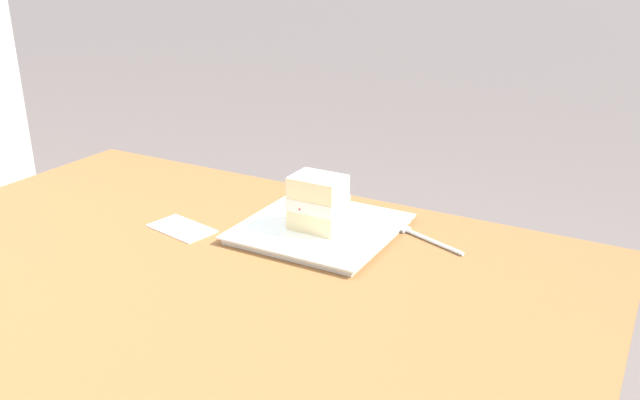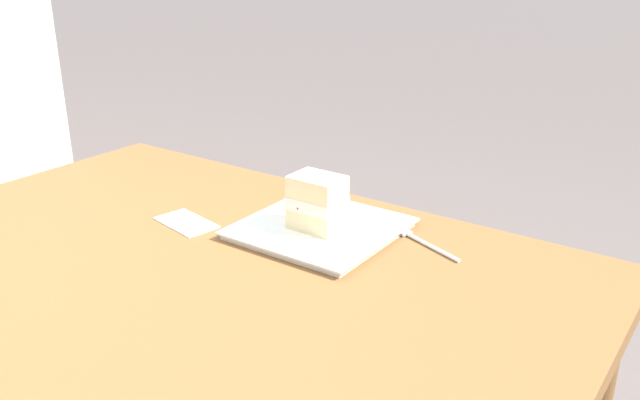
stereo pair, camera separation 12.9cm
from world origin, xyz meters
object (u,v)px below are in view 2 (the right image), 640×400
(dessert_fork, at_px, (422,242))
(paper_napkin, at_px, (186,223))
(cake_slice, at_px, (317,202))
(patio_table, at_px, (165,324))
(dessert_plate, at_px, (320,229))

(dessert_fork, relative_size, paper_napkin, 1.12)
(cake_slice, bearing_deg, patio_table, 71.16)
(paper_napkin, bearing_deg, patio_table, 125.92)
(cake_slice, xyz_separation_m, paper_napkin, (0.25, 0.11, -0.07))
(dessert_plate, distance_m, paper_napkin, 0.28)
(dessert_plate, height_order, paper_napkin, dessert_plate)
(dessert_plate, height_order, dessert_fork, dessert_plate)
(cake_slice, bearing_deg, dessert_plate, -79.15)
(dessert_fork, height_order, paper_napkin, dessert_fork)
(dessert_fork, xyz_separation_m, paper_napkin, (0.44, 0.19, -0.00))
(paper_napkin, bearing_deg, dessert_fork, -156.76)
(dessert_plate, relative_size, dessert_fork, 1.78)
(patio_table, distance_m, dessert_plate, 0.35)
(cake_slice, bearing_deg, paper_napkin, 22.82)
(cake_slice, relative_size, dessert_fork, 0.65)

